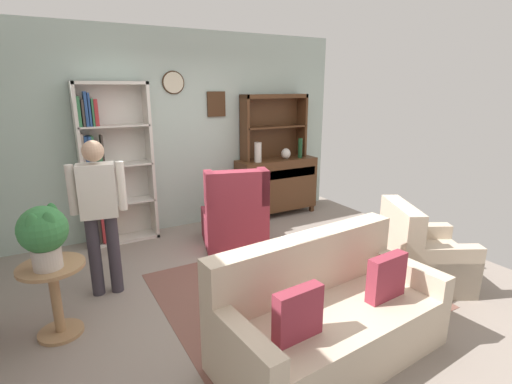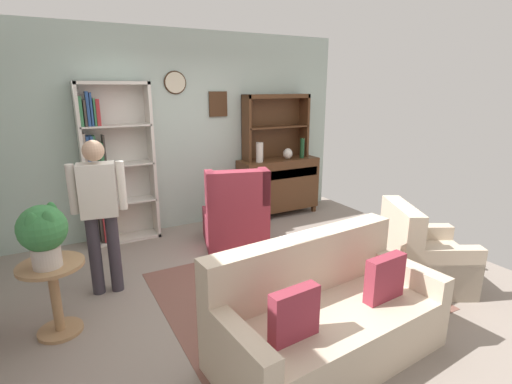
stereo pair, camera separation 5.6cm
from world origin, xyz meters
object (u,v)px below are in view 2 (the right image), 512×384
(person_reading, at_px, (100,207))
(book_stack, at_px, (269,262))
(plant_stand, at_px, (55,290))
(coffee_table, at_px, (277,269))
(bottle_wine, at_px, (302,148))
(sideboard_hutch, at_px, (275,118))
(couch_floral, at_px, (325,318))
(armchair_floral, at_px, (422,259))
(vase_round, at_px, (288,154))
(sideboard, at_px, (278,184))
(bookshelf, at_px, (112,166))
(potted_plant_large, at_px, (43,232))
(vase_tall, at_px, (260,152))
(wingback_chair, at_px, (235,218))

(person_reading, xyz_separation_m, book_stack, (1.30, -1.04, -0.44))
(plant_stand, xyz_separation_m, coffee_table, (1.88, -0.48, -0.04))
(bottle_wine, bearing_deg, sideboard_hutch, 153.04)
(couch_floral, height_order, armchair_floral, couch_floral)
(couch_floral, relative_size, book_stack, 9.43)
(vase_round, xyz_separation_m, couch_floral, (-1.62, -3.03, -0.69))
(sideboard, relative_size, couch_floral, 0.70)
(bookshelf, relative_size, couch_floral, 1.13)
(book_stack, bearing_deg, bottle_wine, 49.30)
(sideboard_hutch, height_order, vase_round, sideboard_hutch)
(potted_plant_large, bearing_deg, vase_tall, 31.27)
(vase_tall, bearing_deg, armchair_floral, -79.48)
(bookshelf, xyz_separation_m, bottle_wine, (2.89, -0.18, 0.04))
(bookshelf, xyz_separation_m, coffee_table, (1.07, -2.37, -0.68))
(wingback_chair, height_order, plant_stand, wingback_chair)
(bookshelf, distance_m, couch_floral, 3.42)
(bookshelf, distance_m, plant_stand, 2.15)
(vase_tall, bearing_deg, wingback_chair, -135.86)
(couch_floral, xyz_separation_m, wingback_chair, (0.32, 2.26, 0.07))
(potted_plant_large, bearing_deg, plant_stand, 75.83)
(sideboard_hutch, bearing_deg, coffee_table, -120.82)
(armchair_floral, height_order, coffee_table, armchair_floral)
(coffee_table, height_order, book_stack, book_stack)
(bookshelf, height_order, vase_round, bookshelf)
(couch_floral, xyz_separation_m, book_stack, (-0.04, 0.77, 0.15))
(sideboard, bearing_deg, couch_floral, -115.69)
(bookshelf, bearing_deg, vase_round, -3.33)
(couch_floral, bearing_deg, potted_plant_large, 145.90)
(sideboard_hutch, bearing_deg, vase_tall, -154.11)
(sideboard_hutch, relative_size, wingback_chair, 1.05)
(vase_tall, xyz_separation_m, vase_round, (0.52, 0.01, -0.07))
(potted_plant_large, bearing_deg, couch_floral, -34.10)
(sideboard_hutch, relative_size, couch_floral, 0.59)
(sideboard, relative_size, book_stack, 6.58)
(vase_tall, bearing_deg, sideboard_hutch, 25.89)
(vase_round, distance_m, armchair_floral, 2.74)
(wingback_chair, relative_size, book_stack, 5.32)
(sideboard_hutch, relative_size, vase_tall, 3.65)
(wingback_chair, distance_m, person_reading, 1.80)
(couch_floral, xyz_separation_m, person_reading, (-1.35, 1.82, 0.59))
(sideboard, height_order, wingback_chair, wingback_chair)
(couch_floral, distance_m, armchair_floral, 1.64)
(sideboard_hutch, relative_size, coffee_table, 1.38)
(bookshelf, bearing_deg, vase_tall, -4.52)
(bottle_wine, relative_size, book_stack, 1.60)
(sideboard_hutch, distance_m, vase_round, 0.60)
(vase_round, height_order, person_reading, person_reading)
(potted_plant_large, bearing_deg, sideboard_hutch, 30.67)
(sideboard_hutch, relative_size, bottle_wine, 3.49)
(bottle_wine, bearing_deg, book_stack, -130.70)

